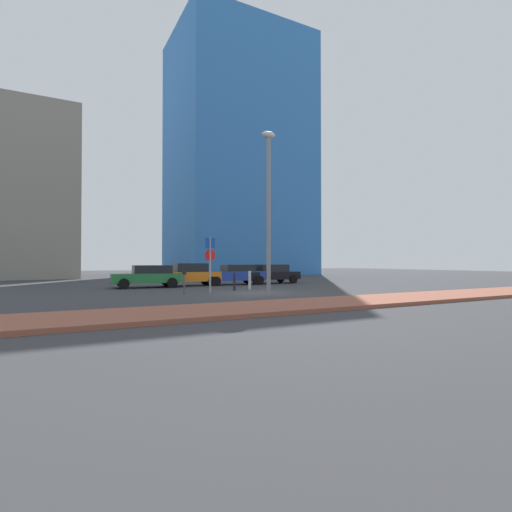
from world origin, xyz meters
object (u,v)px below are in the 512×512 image
object	(u,v)px
parking_meter	(184,278)
traffic_bollard_mid	(250,280)
parked_car_green	(148,276)
street_lamp	(269,200)
parking_sign_post	(210,258)
traffic_bollard_near	(234,281)
parked_car_black	(271,273)
parked_car_blue	(234,274)
parked_car_orange	(190,274)

from	to	relation	value
parking_meter	traffic_bollard_mid	bearing A→B (deg)	21.81
parked_car_green	street_lamp	bearing A→B (deg)	-66.88
parking_sign_post	traffic_bollard_near	distance (m)	2.48
parking_meter	parked_car_green	bearing A→B (deg)	93.95
parked_car_black	traffic_bollard_near	distance (m)	7.48
parked_car_blue	parking_meter	bearing A→B (deg)	-131.44
parking_sign_post	traffic_bollard_near	world-z (taller)	parking_sign_post
parking_sign_post	street_lamp	xyz separation A→B (m)	(1.83, -2.97, 2.76)
parking_sign_post	parking_meter	bearing A→B (deg)	-167.89
parked_car_green	parking_meter	bearing A→B (deg)	-86.05
street_lamp	parked_car_blue	bearing A→B (deg)	75.46
parking_sign_post	traffic_bollard_near	size ratio (longest dim) A/B	2.83
parked_car_orange	parking_sign_post	xyz separation A→B (m)	(-0.98, -6.30, 1.04)
parked_car_orange	traffic_bollard_near	bearing A→B (deg)	-80.69
street_lamp	traffic_bollard_mid	world-z (taller)	street_lamp
traffic_bollard_near	parked_car_black	bearing A→B (deg)	43.67
street_lamp	traffic_bollard_near	size ratio (longest dim) A/B	7.69
parking_sign_post	street_lamp	size ratio (longest dim) A/B	0.37
parking_sign_post	parking_meter	size ratio (longest dim) A/B	2.26
parked_car_green	parking_sign_post	size ratio (longest dim) A/B	1.49
parked_car_blue	street_lamp	distance (m)	10.15
parked_car_orange	parking_sign_post	distance (m)	6.46
traffic_bollard_mid	parked_car_green	bearing A→B (deg)	139.51
parked_car_green	traffic_bollard_near	xyz separation A→B (m)	(3.79, -4.87, -0.24)
parked_car_blue	traffic_bollard_mid	xyz separation A→B (m)	(-1.07, -4.60, -0.21)
parked_car_black	parked_car_green	bearing A→B (deg)	-178.20
parked_car_green	parked_car_black	xyz separation A→B (m)	(9.19, 0.29, 0.00)
parked_car_blue	parked_car_orange	bearing A→B (deg)	177.01
parked_car_green	traffic_bollard_mid	distance (m)	6.64
parked_car_orange	parking_meter	xyz separation A→B (m)	(-2.49, -6.62, 0.05)
parked_car_orange	traffic_bollard_near	distance (m)	5.41
parked_car_blue	parking_sign_post	distance (m)	7.50
parked_car_blue	parked_car_green	bearing A→B (deg)	-177.30
parked_car_black	parking_meter	xyz separation A→B (m)	(-8.77, -6.45, 0.09)
parked_car_blue	traffic_bollard_mid	size ratio (longest dim) A/B	4.21
street_lamp	parking_sign_post	bearing A→B (deg)	121.68
parking_sign_post	traffic_bollard_mid	bearing A→B (deg)	26.08
parked_car_orange	parking_meter	world-z (taller)	parked_car_orange
parked_car_green	parked_car_blue	world-z (taller)	parked_car_blue
parked_car_orange	traffic_bollard_near	size ratio (longest dim) A/B	3.97
parked_car_blue	parked_car_black	bearing A→B (deg)	-0.01
parked_car_blue	parking_meter	xyz separation A→B (m)	(-5.69, -6.45, 0.09)
traffic_bollard_near	parking_sign_post	bearing A→B (deg)	-152.53
parked_car_black	parking_sign_post	xyz separation A→B (m)	(-7.26, -6.13, 1.08)
parked_car_green	parking_meter	size ratio (longest dim) A/B	3.36
parked_car_orange	parking_meter	bearing A→B (deg)	-110.59
parked_car_black	traffic_bollard_mid	size ratio (longest dim) A/B	4.13
parking_meter	parked_car_black	bearing A→B (deg)	36.34
traffic_bollard_near	traffic_bollard_mid	size ratio (longest dim) A/B	0.94
parked_car_black	parking_sign_post	bearing A→B (deg)	-139.85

